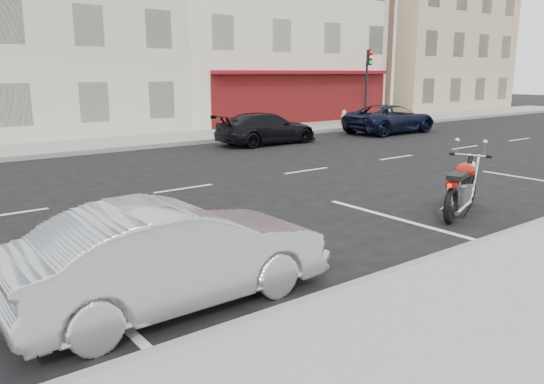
{
  "coord_description": "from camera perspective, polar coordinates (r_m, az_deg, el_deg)",
  "views": [
    {
      "loc": [
        -8.01,
        -11.44,
        2.8
      ],
      "look_at": [
        -2.64,
        -4.42,
        0.8
      ],
      "focal_mm": 35.0,
      "sensor_mm": 36.0,
      "label": 1
    }
  ],
  "objects": [
    {
      "name": "bldg_far_east",
      "position": [
        43.97,
        13.91,
        15.94
      ],
      "size": [
        12.0,
        12.0,
        11.0
      ],
      "primitive_type": "cube",
      "color": "tan",
      "rests_on": "ground"
    },
    {
      "name": "utility_pole",
      "position": [
        30.95,
        12.63,
        16.07
      ],
      "size": [
        1.8,
        0.3,
        9.0
      ],
      "color": "#422D1E",
      "rests_on": "sidewalk_far"
    },
    {
      "name": "curb_near",
      "position": [
        6.02,
        -3.0,
        -14.16
      ],
      "size": [
        80.0,
        0.12,
        0.16
      ],
      "primitive_type": "cube",
      "color": "gray",
      "rests_on": "ground"
    },
    {
      "name": "bldg_cream",
      "position": [
        28.54,
        -26.33,
        17.45
      ],
      "size": [
        12.0,
        12.0,
        11.5
      ],
      "primitive_type": "cube",
      "color": "beige",
      "rests_on": "ground"
    },
    {
      "name": "suv_far",
      "position": [
        25.63,
        12.62,
        7.68
      ],
      "size": [
        4.79,
        2.25,
        1.32
      ],
      "primitive_type": "imported",
      "rotation": [
        0.0,
        0.0,
        1.58
      ],
      "color": "black",
      "rests_on": "ground"
    },
    {
      "name": "ground",
      "position": [
        14.25,
        -2.36,
        1.42
      ],
      "size": [
        120.0,
        120.0,
        0.0
      ],
      "primitive_type": "plane",
      "color": "black",
      "rests_on": "ground"
    },
    {
      "name": "car_far",
      "position": [
        21.14,
        -0.59,
        6.86
      ],
      "size": [
        4.3,
        1.75,
        1.25
      ],
      "primitive_type": "imported",
      "rotation": [
        0.0,
        0.0,
        1.57
      ],
      "color": "black",
      "rests_on": "ground"
    },
    {
      "name": "fire_hydrant",
      "position": [
        28.34,
        7.75,
        8.06
      ],
      "size": [
        0.2,
        0.2,
        0.72
      ],
      "color": "beige",
      "rests_on": "sidewalk_far"
    },
    {
      "name": "bldg_corner",
      "position": [
        33.81,
        -3.13,
        18.61
      ],
      "size": [
        14.0,
        12.0,
        12.5
      ],
      "primitive_type": "cube",
      "color": "silver",
      "rests_on": "ground"
    },
    {
      "name": "motorcycle",
      "position": [
        11.99,
        20.61,
        1.01
      ],
      "size": [
        2.21,
        1.05,
        1.16
      ],
      "rotation": [
        0.0,
        0.0,
        0.35
      ],
      "color": "black",
      "rests_on": "ground"
    },
    {
      "name": "traffic_light",
      "position": [
        29.22,
        10.23,
        12.1
      ],
      "size": [
        0.26,
        0.3,
        3.8
      ],
      "color": "black",
      "rests_on": "sidewalk_far"
    },
    {
      "name": "sedan_silver",
      "position": [
        6.56,
        -10.63,
        -6.63
      ],
      "size": [
        3.94,
        1.38,
        1.3
      ],
      "primitive_type": "imported",
      "rotation": [
        0.0,
        0.0,
        1.57
      ],
      "color": "#999CA0",
      "rests_on": "ground"
    }
  ]
}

